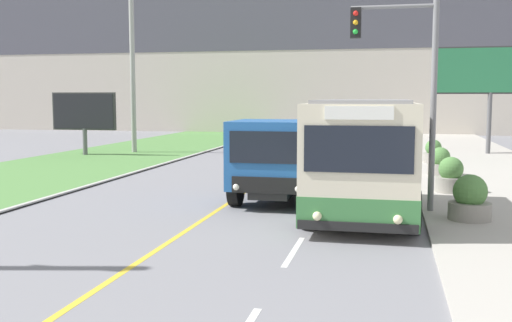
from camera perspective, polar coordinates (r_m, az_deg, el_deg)
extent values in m
cube|color=silver|center=(12.28, 3.62, -8.56)|extent=(0.12, 2.40, 0.01)
cube|color=silver|center=(16.73, 6.08, -4.64)|extent=(0.12, 2.40, 0.01)
cube|color=silver|center=(21.24, 7.49, -2.37)|extent=(0.12, 2.40, 0.01)
cube|color=silver|center=(25.79, 8.39, -0.90)|extent=(0.12, 2.40, 0.01)
cube|color=silver|center=(30.35, 9.03, 0.13)|extent=(0.12, 2.40, 0.01)
cube|color=beige|center=(56.41, 8.00, 13.32)|extent=(80.00, 8.00, 20.55)
cube|color=#4C4C56|center=(52.51, 7.65, 14.44)|extent=(80.00, 0.04, 7.19)
cube|color=beige|center=(15.69, 10.24, 0.55)|extent=(2.59, 5.98, 2.69)
cube|color=#3D7F42|center=(15.82, 10.17, -3.03)|extent=(2.61, 6.00, 0.70)
cube|color=black|center=(15.66, 10.27, 2.02)|extent=(2.61, 5.50, 0.94)
cube|color=gray|center=(15.62, 10.34, 5.61)|extent=(2.20, 5.38, 0.08)
cube|color=black|center=(12.66, 9.71, 1.10)|extent=(2.28, 0.04, 0.99)
cube|color=black|center=(12.90, 9.58, -6.22)|extent=(2.54, 0.06, 0.20)
sphere|color=#F4EAB2|center=(12.91, 5.85, -5.24)|extent=(0.20, 0.20, 0.20)
sphere|color=#F4EAB2|center=(12.83, 13.36, -5.45)|extent=(0.20, 0.20, 0.20)
cube|color=white|center=(12.62, 9.78, 4.54)|extent=(1.42, 0.04, 0.28)
cylinder|color=black|center=(14.30, 4.93, -4.44)|extent=(0.28, 1.00, 1.00)
cylinder|color=black|center=(14.19, 14.86, -4.70)|extent=(0.28, 1.00, 1.00)
cylinder|color=black|center=(17.81, 6.47, -2.37)|extent=(0.28, 1.00, 1.00)
cylinder|color=black|center=(17.73, 14.40, -2.56)|extent=(0.28, 1.00, 1.00)
cube|color=black|center=(19.04, 2.91, -1.96)|extent=(1.09, 6.17, 0.20)
cube|color=#235BA3|center=(17.06, 1.86, 0.67)|extent=(2.41, 2.36, 1.90)
cube|color=black|center=(15.86, 1.06, 1.30)|extent=(2.05, 0.04, 0.86)
cube|color=black|center=(15.97, 1.05, -2.34)|extent=(1.93, 0.06, 0.44)
sphere|color=silver|center=(16.15, -1.90, -2.50)|extent=(0.18, 0.18, 0.18)
sphere|color=silver|center=(15.82, 4.04, -2.69)|extent=(0.18, 0.18, 0.18)
cube|color=slate|center=(20.30, 3.53, -1.01)|extent=(2.29, 3.56, 0.12)
cube|color=slate|center=(20.44, 0.53, 0.46)|extent=(0.12, 3.56, 1.12)
cube|color=slate|center=(20.10, 6.60, 0.33)|extent=(0.12, 3.56, 1.12)
cube|color=slate|center=(18.55, 2.71, -0.12)|extent=(2.29, 0.12, 1.12)
cube|color=slate|center=(21.93, 4.25, 0.83)|extent=(2.29, 0.12, 1.12)
cube|color=slate|center=(18.49, 2.72, 1.97)|extent=(2.29, 0.12, 0.24)
cylinder|color=black|center=(17.19, -1.94, -2.57)|extent=(0.30, 1.04, 1.04)
cylinder|color=black|center=(16.78, 5.43, -2.81)|extent=(0.30, 1.04, 1.04)
cylinder|color=black|center=(20.68, 0.57, -1.10)|extent=(0.30, 1.04, 1.04)
cylinder|color=black|center=(20.34, 6.70, -1.26)|extent=(0.30, 1.04, 1.04)
cube|color=silver|center=(30.16, 6.49, 1.06)|extent=(1.80, 4.30, 0.61)
cube|color=black|center=(30.21, 6.53, 2.28)|extent=(1.53, 2.37, 0.65)
cylinder|color=black|center=(29.00, 4.63, 0.52)|extent=(0.18, 0.62, 0.62)
cylinder|color=black|center=(28.82, 7.82, 0.45)|extent=(0.18, 0.62, 0.62)
cylinder|color=black|center=(31.54, 5.27, 0.96)|extent=(0.18, 0.62, 0.62)
cylinder|color=black|center=(31.38, 8.21, 0.90)|extent=(0.18, 0.62, 0.62)
cylinder|color=#9E9E99|center=(34.48, -11.68, 9.04)|extent=(0.28, 0.28, 9.93)
cylinder|color=slate|center=(16.52, 16.54, 5.26)|extent=(0.16, 0.16, 5.88)
cylinder|color=slate|center=(16.65, 12.92, 14.13)|extent=(2.20, 0.10, 0.10)
cube|color=black|center=(16.62, 9.49, 12.83)|extent=(0.28, 0.24, 0.80)
sphere|color=red|center=(16.53, 9.48, 13.71)|extent=(0.14, 0.14, 0.14)
sphere|color=orange|center=(16.50, 9.47, 12.88)|extent=(0.14, 0.14, 0.14)
sphere|color=green|center=(16.47, 9.45, 12.05)|extent=(0.14, 0.14, 0.14)
cylinder|color=#59595B|center=(34.71, 21.31, 3.32)|extent=(0.24, 0.24, 3.37)
cube|color=#333333|center=(34.71, 21.49, 8.05)|extent=(6.02, 0.20, 2.53)
cube|color=#287547|center=(34.60, 21.52, 8.06)|extent=(5.86, 0.02, 2.37)
cylinder|color=#59595B|center=(33.53, -15.97, 1.77)|extent=(0.24, 0.24, 1.45)
cube|color=#333333|center=(33.46, -16.05, 4.58)|extent=(3.62, 0.20, 2.00)
cube|color=black|center=(33.36, -16.14, 4.57)|extent=(3.46, 0.02, 1.84)
cylinder|color=gray|center=(15.80, 19.66, -4.51)|extent=(1.04, 1.04, 0.43)
sphere|color=#518442|center=(15.72, 19.73, -2.71)|extent=(0.83, 0.83, 0.83)
cylinder|color=gray|center=(20.19, 18.03, -2.15)|extent=(0.97, 0.97, 0.48)
sphere|color=#518442|center=(20.13, 18.08, -0.72)|extent=(0.78, 0.78, 0.78)
cylinder|color=gray|center=(24.62, 17.10, -0.75)|extent=(0.97, 0.97, 0.43)
sphere|color=#518442|center=(24.57, 17.13, 0.36)|extent=(0.78, 0.78, 0.78)
cylinder|color=gray|center=(29.06, 16.52, 0.29)|extent=(0.93, 0.93, 0.45)
sphere|color=#518442|center=(29.01, 16.55, 1.24)|extent=(0.75, 0.75, 0.75)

